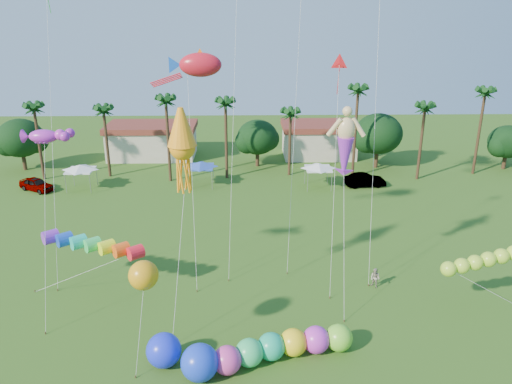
{
  "coord_description": "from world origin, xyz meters",
  "views": [
    {
      "loc": [
        -0.7,
        -20.18,
        20.04
      ],
      "look_at": [
        0.0,
        10.0,
        9.0
      ],
      "focal_mm": 35.0,
      "sensor_mm": 36.0,
      "label": 1
    }
  ],
  "objects_px": {
    "car_b": "(365,180)",
    "blue_ball": "(164,350)",
    "caterpillar_inflatable": "(263,350)",
    "spectator_b": "(375,278)",
    "car_a": "(36,184)"
  },
  "relations": [
    {
      "from": "car_b",
      "to": "blue_ball",
      "type": "distance_m",
      "value": 37.2
    },
    {
      "from": "caterpillar_inflatable",
      "to": "blue_ball",
      "type": "bearing_deg",
      "value": 163.24
    },
    {
      "from": "car_b",
      "to": "spectator_b",
      "type": "height_order",
      "value": "car_b"
    },
    {
      "from": "blue_ball",
      "to": "spectator_b",
      "type": "bearing_deg",
      "value": 30.12
    },
    {
      "from": "car_b",
      "to": "blue_ball",
      "type": "bearing_deg",
      "value": 143.88
    },
    {
      "from": "spectator_b",
      "to": "caterpillar_inflatable",
      "type": "relative_size",
      "value": 0.15
    },
    {
      "from": "car_b",
      "to": "blue_ball",
      "type": "relative_size",
      "value": 2.31
    },
    {
      "from": "caterpillar_inflatable",
      "to": "blue_ball",
      "type": "distance_m",
      "value": 5.89
    },
    {
      "from": "spectator_b",
      "to": "car_a",
      "type": "bearing_deg",
      "value": -165.31
    },
    {
      "from": "car_b",
      "to": "caterpillar_inflatable",
      "type": "distance_m",
      "value": 34.49
    },
    {
      "from": "car_a",
      "to": "caterpillar_inflatable",
      "type": "distance_m",
      "value": 40.36
    },
    {
      "from": "car_a",
      "to": "blue_ball",
      "type": "height_order",
      "value": "blue_ball"
    },
    {
      "from": "car_b",
      "to": "spectator_b",
      "type": "bearing_deg",
      "value": 164.09
    },
    {
      "from": "spectator_b",
      "to": "blue_ball",
      "type": "xyz_separation_m",
      "value": [
        -14.78,
        -8.58,
        0.26
      ]
    },
    {
      "from": "car_a",
      "to": "spectator_b",
      "type": "bearing_deg",
      "value": -93.38
    }
  ]
}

